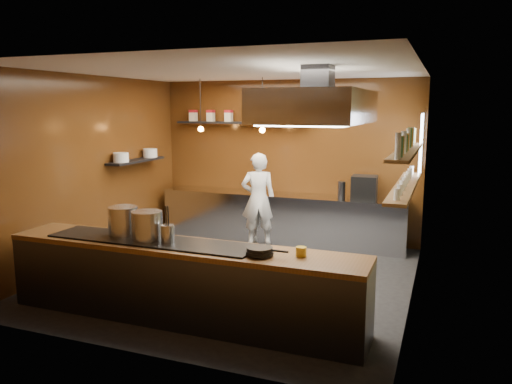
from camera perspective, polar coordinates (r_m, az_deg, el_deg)
The scene contains 26 objects.
floor at distance 7.53m, azimuth -2.40°, elevation -9.68°, with size 5.00×5.00×0.00m, color black.
back_wall at distance 9.50m, azimuth 3.52°, elevation 3.65°, with size 5.00×5.00×0.00m, color #3B1D0A.
left_wall at distance 8.48m, azimuth -18.21°, elevation 2.45°, with size 5.00×5.00×0.00m, color #3B1D0A.
right_wall at distance 6.60m, azimuth 17.86°, elevation 0.55°, with size 5.00×5.00×0.00m, color #454227.
ceiling at distance 7.12m, azimuth -2.57°, elevation 13.74°, with size 5.00×5.00×0.00m, color silver.
window_pane at distance 8.25m, azimuth 18.34°, elevation 5.06°, with size 1.00×1.00×0.00m, color white.
prep_counter at distance 9.36m, azimuth 2.85°, elevation -2.95°, with size 4.60×0.65×0.90m, color silver.
pass_counter at distance 6.02m, azimuth -8.59°, elevation -10.10°, with size 4.40×0.72×0.94m.
tin_shelf at distance 9.63m, azimuth -1.85°, elevation 7.92°, with size 2.60×0.26×0.04m, color black.
plate_shelf at distance 9.17m, azimuth -13.51°, elevation 3.50°, with size 0.30×1.40×0.04m, color black.
bottle_shelf_upper at distance 6.86m, azimuth 16.85°, elevation 4.47°, with size 0.26×2.80×0.04m, color brown.
bottle_shelf_lower at distance 6.91m, azimuth 16.66°, elevation 0.59°, with size 0.26×2.80×0.04m, color brown.
extractor_hood at distance 6.31m, azimuth 7.03°, elevation 9.71°, with size 1.20×2.00×0.72m.
pendant_left at distance 9.25m, azimuth -6.33°, elevation 7.49°, with size 0.10×0.10×0.95m.
pendant_right at distance 8.76m, azimuth 0.72°, elevation 7.43°, with size 0.10×0.10×0.95m.
storage_tins at distance 9.57m, azimuth -1.02°, elevation 8.70°, with size 2.43×0.13×0.22m.
plate_stacks at distance 9.16m, azimuth -13.54°, elevation 4.12°, with size 0.26×1.16×0.16m.
bottles at distance 6.85m, azimuth 16.91°, elevation 5.63°, with size 0.06×2.66×0.24m.
wine_glasses at distance 6.90m, azimuth 16.69°, elevation 1.28°, with size 0.07×2.37×0.13m.
stockpot_large at distance 6.35m, azimuth -14.96°, elevation -3.19°, with size 0.36×0.36×0.35m, color silver.
stockpot_small at distance 6.05m, azimuth -12.33°, elevation -3.75°, with size 0.37×0.37×0.34m, color #B3B5BA.
utensil_crock at distance 5.90m, azimuth -10.06°, elevation -4.70°, with size 0.16×0.16×0.21m, color silver.
frying_pan at distance 5.37m, azimuth 0.46°, elevation -6.73°, with size 0.47×0.30×0.08m.
butter_jar at distance 5.38m, azimuth 5.18°, elevation -6.81°, with size 0.11×0.11×0.10m, color gold.
espresso_machine at distance 8.83m, azimuth 12.28°, elevation 0.45°, with size 0.43×0.40×0.43m, color black.
chef at distance 9.04m, azimuth 0.27°, elevation -0.83°, with size 0.62×0.41×1.69m, color white.
Camera 1 is at (2.83, -6.52, 2.49)m, focal length 35.00 mm.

